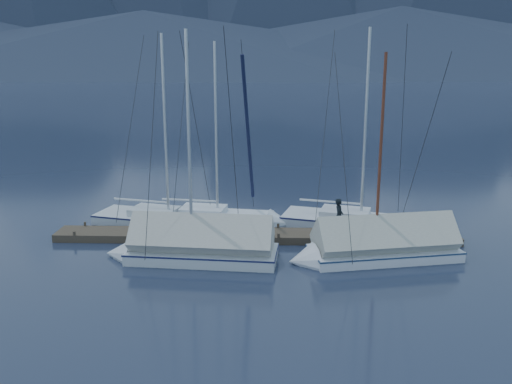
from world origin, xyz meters
TOP-DOWN VIEW (x-y plane):
  - ground at (0.00, 0.00)m, footprint 1000.00×1000.00m
  - dock at (0.00, 2.00)m, footprint 18.00×1.50m
  - mooring_posts at (-0.50, 2.00)m, footprint 15.12×1.52m
  - sailboat_open_left at (-3.83, 3.94)m, footprint 7.81×3.92m
  - sailboat_open_mid at (-1.49, 4.47)m, footprint 7.45×3.27m
  - sailboat_open_right at (5.51, 3.86)m, footprint 8.02×4.13m
  - sailboat_covered_near at (4.76, -0.31)m, footprint 7.26×3.53m
  - sailboat_covered_far at (-2.63, -0.59)m, footprint 7.19×2.99m
  - person at (3.68, 2.00)m, footprint 0.45×0.62m

SIDE VIEW (x-z plane):
  - ground at x=0.00m, z-range 0.00..0.00m
  - dock at x=0.00m, z-range -0.16..0.38m
  - sailboat_open_mid at x=-1.49m, z-range -4.62..4.96m
  - sailboat_open_left at x=-3.83m, z-range -4.80..5.15m
  - sailboat_open_right at x=5.51m, z-range -4.93..5.29m
  - mooring_posts at x=-0.50m, z-range 0.17..0.52m
  - sailboat_covered_near at x=4.76m, z-range -4.08..4.98m
  - sailboat_covered_far at x=-2.63m, z-range -4.45..5.42m
  - person at x=3.68m, z-range 0.34..1.93m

